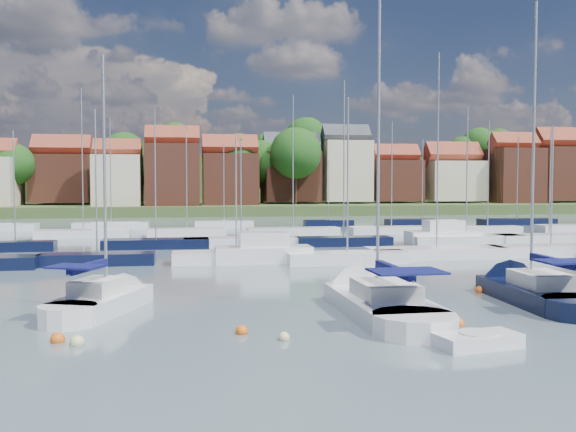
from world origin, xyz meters
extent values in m
plane|color=#4A5C65|center=(0.00, 40.00, 0.00)|extent=(260.00, 260.00, 0.00)
cube|color=silver|center=(-14.59, 3.52, 0.25)|extent=(4.30, 6.29, 1.20)
cone|color=silver|center=(-13.32, 6.93, 0.25)|extent=(3.25, 3.49, 2.42)
cylinder|color=silver|center=(-15.60, 0.80, 0.25)|extent=(3.11, 3.11, 1.20)
cube|color=silver|center=(-14.73, 3.15, 1.20)|extent=(2.43, 2.86, 0.70)
cylinder|color=#B2B2B7|center=(-14.45, 3.90, 6.23)|extent=(0.14, 0.14, 10.76)
cylinder|color=#B2B2B7|center=(-15.01, 2.39, 2.05)|extent=(1.22, 3.06, 0.10)
cube|color=#0E1148|center=(-15.01, 2.39, 2.20)|extent=(1.35, 2.98, 0.35)
cube|color=#0E1148|center=(-15.38, 1.41, 2.35)|extent=(2.43, 2.08, 0.08)
cube|color=silver|center=(-2.28, 0.97, 0.25)|extent=(3.50, 8.03, 1.20)
cone|color=silver|center=(-2.40, 5.94, 0.25)|extent=(3.40, 3.94, 3.32)
cylinder|color=silver|center=(-2.19, -3.01, 0.25)|extent=(3.39, 3.39, 1.20)
cube|color=silver|center=(-2.27, 0.41, 1.20)|extent=(2.40, 3.37, 0.70)
cylinder|color=#B2B2B7|center=(-2.30, 1.52, 8.22)|extent=(0.14, 0.14, 14.74)
cylinder|color=#B2B2B7|center=(-2.25, -0.69, 2.05)|extent=(0.20, 4.42, 0.10)
cube|color=#0E1148|center=(-2.25, -0.69, 2.20)|extent=(0.40, 4.21, 0.35)
cube|color=#0E1148|center=(-2.21, -2.13, 2.35)|extent=(2.86, 2.05, 0.08)
cube|color=black|center=(6.04, 2.60, 0.25)|extent=(3.31, 7.39, 1.20)
cone|color=black|center=(6.21, 7.15, 0.25)|extent=(3.16, 3.65, 3.03)
cube|color=silver|center=(6.02, 2.10, 1.20)|extent=(2.24, 3.11, 0.70)
cylinder|color=#B2B2B7|center=(6.06, 3.11, 7.74)|extent=(0.14, 0.14, 13.78)
cylinder|color=#B2B2B7|center=(5.98, 1.09, 2.05)|extent=(0.25, 4.04, 0.10)
cube|color=#0E1148|center=(5.98, 1.09, 2.20)|extent=(0.45, 3.85, 0.35)
cube|color=#0E1148|center=(5.93, -0.22, 2.35)|extent=(2.64, 1.92, 0.08)
cube|color=silver|center=(-0.60, -5.07, 0.21)|extent=(3.21, 1.93, 0.59)
cylinder|color=silver|center=(-0.60, -5.07, 0.38)|extent=(1.39, 1.39, 0.38)
sphere|color=#D85914|center=(-15.48, -1.96, 0.00)|extent=(0.53, 0.53, 0.53)
sphere|color=beige|center=(-7.23, -2.96, 0.00)|extent=(0.43, 0.43, 0.43)
sphere|color=#D85914|center=(-8.70, -1.71, 0.00)|extent=(0.49, 0.49, 0.49)
sphere|color=#D85914|center=(0.10, -1.77, 0.00)|extent=(0.53, 0.53, 0.53)
sphere|color=#D85914|center=(4.61, 5.69, 0.00)|extent=(0.48, 0.48, 0.48)
sphere|color=#D85914|center=(0.78, 5.61, 0.00)|extent=(0.45, 0.45, 0.45)
sphere|color=beige|center=(-14.70, -2.53, 0.00)|extent=(0.53, 0.53, 0.53)
cube|color=black|center=(-17.11, 20.54, 0.35)|extent=(8.01, 2.24, 1.00)
cylinder|color=#B2B2B7|center=(-17.11, 20.54, 5.93)|extent=(0.12, 0.12, 10.16)
cube|color=silver|center=(-7.27, 20.20, 0.35)|extent=(9.22, 2.58, 1.00)
cylinder|color=#B2B2B7|center=(-7.27, 20.20, 4.94)|extent=(0.12, 0.12, 8.18)
cube|color=silver|center=(0.63, 18.61, 0.35)|extent=(8.78, 2.46, 1.00)
cylinder|color=#B2B2B7|center=(0.63, 18.61, 6.38)|extent=(0.12, 0.12, 11.06)
cube|color=silver|center=(8.23, 20.67, 0.35)|extent=(10.79, 3.02, 1.00)
cylinder|color=#B2B2B7|center=(8.23, 20.67, 8.29)|extent=(0.12, 0.12, 14.87)
cube|color=silver|center=(17.98, 21.03, 0.35)|extent=(10.13, 2.84, 1.00)
cylinder|color=#B2B2B7|center=(17.98, 21.03, 5.65)|extent=(0.12, 0.12, 9.59)
cube|color=silver|center=(-5.31, 20.00, 0.50)|extent=(7.00, 2.60, 1.40)
cube|color=silver|center=(-5.31, 20.00, 1.60)|extent=(3.50, 2.20, 1.30)
cube|color=black|center=(-25.24, 30.99, 0.35)|extent=(6.54, 1.83, 1.00)
cylinder|color=#B2B2B7|center=(-25.24, 30.99, 5.53)|extent=(0.12, 0.12, 9.37)
cube|color=black|center=(-13.55, 31.64, 0.35)|extent=(9.30, 2.60, 1.00)
cylinder|color=#B2B2B7|center=(-13.55, 31.64, 6.59)|extent=(0.12, 0.12, 11.48)
cube|color=silver|center=(-5.94, 32.01, 0.35)|extent=(10.40, 2.91, 1.00)
cylinder|color=#B2B2B7|center=(-5.94, 32.01, 5.24)|extent=(0.12, 0.12, 8.77)
cube|color=black|center=(3.48, 31.28, 0.35)|extent=(8.80, 2.46, 1.00)
cylinder|color=#B2B2B7|center=(3.48, 31.28, 8.01)|extent=(0.12, 0.12, 14.33)
cube|color=silver|center=(15.40, 31.16, 0.35)|extent=(10.73, 3.00, 1.00)
cylinder|color=#B2B2B7|center=(15.40, 31.16, 6.92)|extent=(0.12, 0.12, 12.14)
cube|color=silver|center=(23.82, 30.97, 0.35)|extent=(10.48, 2.93, 1.00)
cylinder|color=#B2B2B7|center=(23.82, 30.97, 5.99)|extent=(0.12, 0.12, 10.28)
cube|color=silver|center=(13.46, 32.00, 0.50)|extent=(7.00, 2.60, 1.40)
cube|color=silver|center=(13.46, 32.00, 1.60)|extent=(3.50, 2.20, 1.30)
cube|color=silver|center=(-21.71, 44.21, 0.35)|extent=(9.71, 2.72, 1.00)
cylinder|color=#B2B2B7|center=(-21.71, 44.21, 8.29)|extent=(0.12, 0.12, 14.88)
cube|color=silver|center=(-10.84, 44.51, 0.35)|extent=(8.49, 2.38, 1.00)
cylinder|color=#B2B2B7|center=(-10.84, 44.51, 6.51)|extent=(0.12, 0.12, 11.31)
cube|color=silver|center=(0.79, 43.78, 0.35)|extent=(10.16, 2.85, 1.00)
cylinder|color=#B2B2B7|center=(0.79, 43.78, 8.15)|extent=(0.12, 0.12, 14.59)
cube|color=silver|center=(12.17, 43.90, 0.35)|extent=(9.53, 2.67, 1.00)
cylinder|color=#B2B2B7|center=(12.17, 43.90, 6.81)|extent=(0.12, 0.12, 11.91)
cube|color=silver|center=(23.16, 42.50, 0.35)|extent=(7.62, 2.13, 1.00)
cylinder|color=#B2B2B7|center=(23.16, 42.50, 6.91)|extent=(0.12, 0.12, 12.13)
cube|color=silver|center=(-20.26, 56.56, 0.35)|extent=(9.24, 2.59, 1.00)
cylinder|color=#B2B2B7|center=(-20.26, 56.56, 7.43)|extent=(0.12, 0.12, 13.17)
cube|color=silver|center=(-6.08, 57.30, 0.35)|extent=(7.57, 2.12, 1.00)
cylinder|color=#B2B2B7|center=(-6.08, 57.30, 5.97)|extent=(0.12, 0.12, 10.24)
cube|color=black|center=(7.88, 57.47, 0.35)|extent=(6.58, 1.84, 1.00)
cylinder|color=#B2B2B7|center=(7.88, 57.47, 4.85)|extent=(0.12, 0.12, 8.01)
cube|color=black|center=(20.94, 57.40, 0.35)|extent=(9.92, 2.78, 1.00)
cylinder|color=#B2B2B7|center=(20.94, 57.40, 6.31)|extent=(0.12, 0.12, 10.92)
cube|color=black|center=(34.28, 56.37, 0.35)|extent=(10.55, 2.95, 1.00)
cylinder|color=#B2B2B7|center=(34.28, 56.37, 6.61)|extent=(0.12, 0.12, 11.51)
cube|color=#374B25|center=(0.00, 117.00, 0.30)|extent=(200.00, 70.00, 3.00)
cube|color=#374B25|center=(0.00, 142.00, 5.00)|extent=(200.00, 60.00, 14.00)
cube|color=brown|center=(-33.65, 97.79, 6.56)|extent=(10.37, 9.97, 8.73)
cube|color=brown|center=(-33.65, 97.79, 12.20)|extent=(10.57, 5.13, 5.13)
cube|color=beige|center=(-22.74, 89.00, 6.08)|extent=(8.09, 8.80, 8.96)
cube|color=brown|center=(-22.74, 89.00, 11.55)|extent=(8.25, 4.00, 4.00)
cube|color=brown|center=(-13.35, 89.94, 7.08)|extent=(9.36, 10.17, 10.97)
cube|color=brown|center=(-13.35, 89.94, 13.72)|extent=(9.54, 4.63, 4.63)
cube|color=brown|center=(-3.04, 91.65, 6.31)|extent=(9.90, 8.56, 9.42)
cube|color=brown|center=(-3.04, 91.65, 12.23)|extent=(10.10, 4.90, 4.90)
cube|color=brown|center=(9.10, 96.65, 6.95)|extent=(10.59, 8.93, 9.49)
cube|color=#383A42|center=(9.10, 96.65, 12.99)|extent=(10.80, 5.24, 5.24)
cube|color=beige|center=(19.71, 95.80, 8.02)|extent=(9.01, 8.61, 11.65)
cube|color=#383A42|center=(19.71, 95.80, 14.95)|extent=(9.19, 4.46, 4.46)
cube|color=brown|center=(30.17, 97.00, 6.20)|extent=(9.10, 9.34, 8.00)
cube|color=brown|center=(30.17, 97.00, 11.32)|extent=(9.28, 4.50, 4.50)
cube|color=beige|center=(41.95, 96.59, 6.14)|extent=(10.86, 9.59, 7.88)
cube|color=brown|center=(41.95, 96.59, 11.41)|extent=(11.07, 5.37, 5.37)
cube|color=brown|center=(53.76, 93.92, 7.09)|extent=(9.18, 9.96, 10.97)
cube|color=brown|center=(53.76, 93.92, 13.70)|extent=(9.36, 4.54, 4.54)
cube|color=brown|center=(65.18, 95.21, 7.58)|extent=(11.39, 9.67, 10.76)
cube|color=brown|center=(65.18, 95.21, 14.36)|extent=(11.62, 5.64, 5.64)
cylinder|color=#382619|center=(56.77, 115.51, 8.51)|extent=(0.50, 0.50, 4.47)
sphere|color=#23581B|center=(56.77, 115.51, 14.58)|extent=(8.18, 8.18, 8.18)
cylinder|color=#382619|center=(3.46, 95.93, 3.83)|extent=(0.50, 0.50, 4.46)
sphere|color=#23581B|center=(3.46, 95.93, 9.88)|extent=(8.15, 8.15, 8.15)
cylinder|color=#382619|center=(15.22, 113.68, 8.58)|extent=(0.50, 0.50, 5.15)
sphere|color=#23581B|center=(15.22, 113.68, 15.56)|extent=(9.41, 9.41, 9.41)
cylinder|color=#382619|center=(-13.54, 116.31, 8.68)|extent=(0.50, 0.50, 4.56)
sphere|color=#23581B|center=(-13.54, 116.31, 14.87)|extent=(8.34, 8.34, 8.34)
cylinder|color=#382619|center=(-23.24, 105.25, 4.18)|extent=(0.50, 0.50, 5.15)
sphere|color=#23581B|center=(-23.24, 105.25, 11.17)|extent=(9.42, 9.42, 9.42)
cylinder|color=#382619|center=(-38.67, 107.32, 6.76)|extent=(0.50, 0.50, 3.42)
sphere|color=#23581B|center=(-38.67, 107.32, 11.40)|extent=(6.26, 6.26, 6.26)
cylinder|color=#382619|center=(13.76, 104.71, 3.48)|extent=(0.50, 0.50, 3.77)
sphere|color=#23581B|center=(13.76, 104.71, 8.60)|extent=(6.89, 6.89, 6.89)
cylinder|color=#382619|center=(9.05, 90.94, 4.21)|extent=(0.50, 0.50, 5.21)
sphere|color=#23581B|center=(9.05, 90.94, 11.28)|extent=(9.53, 9.53, 9.53)
cylinder|color=#382619|center=(61.93, 101.62, 3.09)|extent=(0.50, 0.50, 2.97)
sphere|color=#23581B|center=(61.93, 101.62, 7.12)|extent=(5.44, 5.44, 5.44)
cylinder|color=#382619|center=(-1.15, 93.75, 4.02)|extent=(0.50, 0.50, 4.84)
sphere|color=#23581B|center=(-1.15, 93.75, 10.59)|extent=(8.85, 8.85, 8.85)
cylinder|color=#382619|center=(52.68, 115.72, 8.17)|extent=(0.50, 0.50, 3.72)
sphere|color=#23581B|center=(52.68, 115.72, 13.21)|extent=(6.80, 6.80, 6.80)
cylinder|color=#382619|center=(54.05, 94.13, 3.62)|extent=(0.50, 0.50, 4.05)
sphere|color=#23581B|center=(54.05, 94.13, 9.11)|extent=(7.40, 7.40, 7.40)
cylinder|color=#382619|center=(-40.96, 92.79, 3.60)|extent=(0.50, 0.50, 4.00)
sphere|color=#23581B|center=(-40.96, 92.79, 9.04)|extent=(7.32, 7.32, 7.32)
cylinder|color=#382619|center=(6.84, 113.29, 7.91)|extent=(0.50, 0.50, 3.93)
sphere|color=#23581B|center=(6.84, 113.29, 13.24)|extent=(7.19, 7.19, 7.19)
cylinder|color=#382619|center=(30.65, 100.17, 3.51)|extent=(0.50, 0.50, 3.82)
sphere|color=#23581B|center=(30.65, 100.17, 8.70)|extent=(6.99, 6.99, 6.99)
cylinder|color=#382619|center=(-17.44, 93.12, 3.34)|extent=(0.50, 0.50, 3.48)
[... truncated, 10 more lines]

